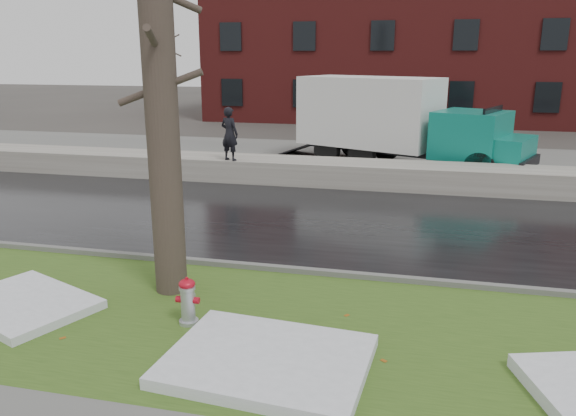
% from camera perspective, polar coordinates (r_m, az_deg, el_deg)
% --- Properties ---
extents(ground, '(120.00, 120.00, 0.00)m').
position_cam_1_polar(ground, '(9.76, -0.32, -8.92)').
color(ground, '#47423D').
rests_on(ground, ground).
extents(verge, '(60.00, 4.50, 0.04)m').
position_cam_1_polar(verge, '(8.67, -2.29, -12.10)').
color(verge, '#33511B').
rests_on(verge, ground).
extents(road, '(60.00, 7.00, 0.03)m').
position_cam_1_polar(road, '(13.90, 4.02, -1.40)').
color(road, black).
rests_on(road, ground).
extents(parking_lot, '(60.00, 9.00, 0.03)m').
position_cam_1_polar(parking_lot, '(22.12, 7.59, 4.81)').
color(parking_lot, slate).
rests_on(parking_lot, ground).
extents(curb, '(60.00, 0.15, 0.14)m').
position_cam_1_polar(curb, '(10.63, 0.95, -6.42)').
color(curb, slate).
rests_on(curb, ground).
extents(snowbank, '(60.00, 1.60, 0.75)m').
position_cam_1_polar(snowbank, '(17.85, 6.22, 3.51)').
color(snowbank, '#A7A298').
rests_on(snowbank, ground).
extents(brick_building, '(26.00, 12.00, 10.00)m').
position_cam_1_polar(brick_building, '(38.67, 13.62, 16.41)').
color(brick_building, maroon).
rests_on(brick_building, ground).
extents(bg_tree_left, '(1.40, 1.62, 6.50)m').
position_cam_1_polar(bg_tree_left, '(33.74, -11.84, 13.89)').
color(bg_tree_left, brown).
rests_on(bg_tree_left, ground).
extents(bg_tree_center, '(1.40, 1.62, 6.50)m').
position_cam_1_polar(bg_tree_center, '(35.59, 0.06, 14.26)').
color(bg_tree_center, brown).
rests_on(bg_tree_center, ground).
extents(fire_hydrant, '(0.37, 0.32, 0.75)m').
position_cam_1_polar(fire_hydrant, '(8.72, -10.15, -9.08)').
color(fire_hydrant, '#A9ABB1').
rests_on(fire_hydrant, verge).
extents(tree, '(1.39, 1.64, 6.74)m').
position_cam_1_polar(tree, '(9.33, -12.83, 11.41)').
color(tree, brown).
rests_on(tree, verge).
extents(box_truck, '(9.48, 5.25, 3.22)m').
position_cam_1_polar(box_truck, '(20.94, 10.73, 8.76)').
color(box_truck, black).
rests_on(box_truck, ground).
extents(worker, '(0.71, 0.58, 1.69)m').
position_cam_1_polar(worker, '(17.90, -5.97, 7.50)').
color(worker, black).
rests_on(worker, snowbank).
extents(snow_patch_near, '(2.75, 2.21, 0.16)m').
position_cam_1_polar(snow_patch_near, '(7.66, -2.10, -15.22)').
color(snow_patch_near, white).
rests_on(snow_patch_near, verge).
extents(snow_patch_far, '(2.65, 2.33, 0.14)m').
position_cam_1_polar(snow_patch_far, '(10.17, -25.28, -8.79)').
color(snow_patch_far, white).
rests_on(snow_patch_far, verge).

